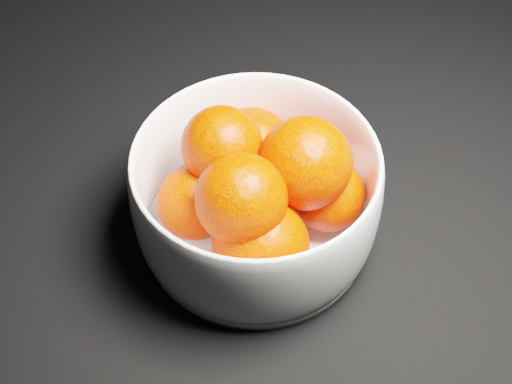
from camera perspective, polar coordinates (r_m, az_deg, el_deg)
bowl at (r=0.56m, az=0.00°, el=-0.31°), size 0.19×0.19×0.09m
orange_pile at (r=0.55m, az=0.26°, el=0.47°), size 0.15×0.16×0.11m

